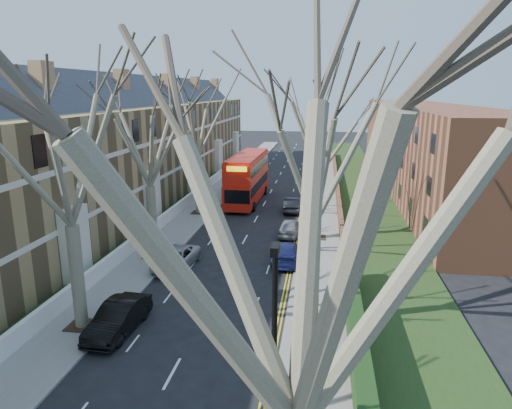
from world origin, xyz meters
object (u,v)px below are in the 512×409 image
at_px(lamp_post, 274,386).
at_px(car_left_mid, 118,318).
at_px(double_decker_bus, 247,179).
at_px(car_right_near, 287,252).

bearing_deg(lamp_post, car_left_mid, 132.72).
bearing_deg(double_decker_bus, car_right_near, 109.56).
bearing_deg(car_right_near, lamp_post, 92.80).
height_order(double_decker_bus, car_left_mid, double_decker_bus).
relative_size(lamp_post, double_decker_bus, 0.68).
distance_m(lamp_post, car_left_mid, 13.38).
relative_size(lamp_post, car_left_mid, 1.78).
bearing_deg(lamp_post, double_decker_bus, 100.53).
xyz_separation_m(double_decker_bus, car_right_near, (5.60, -17.01, -1.77)).
xyz_separation_m(double_decker_bus, car_left_mid, (-1.80, -27.72, -1.70)).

